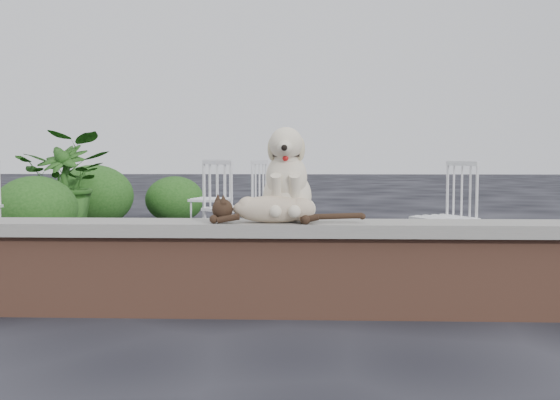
{
  "coord_description": "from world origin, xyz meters",
  "views": [
    {
      "loc": [
        0.3,
        -3.91,
        0.99
      ],
      "look_at": [
        0.14,
        0.2,
        0.7
      ],
      "focal_mm": 40.82,
      "sensor_mm": 36.0,
      "label": 1
    }
  ],
  "objects_px": {
    "chair_e": "(277,207)",
    "potted_plant_b": "(63,189)",
    "dog": "(287,174)",
    "cat": "(273,207)",
    "potted_plant_a": "(67,181)",
    "chair_c": "(231,207)",
    "chair_d": "(444,217)",
    "chair_b": "(211,198)"
  },
  "relations": [
    {
      "from": "chair_e",
      "to": "potted_plant_b",
      "type": "relative_size",
      "value": 0.84
    },
    {
      "from": "dog",
      "to": "cat",
      "type": "bearing_deg",
      "value": -116.09
    },
    {
      "from": "cat",
      "to": "potted_plant_a",
      "type": "xyz_separation_m",
      "value": [
        -2.92,
        4.36,
        -0.02
      ]
    },
    {
      "from": "dog",
      "to": "cat",
      "type": "height_order",
      "value": "dog"
    },
    {
      "from": "dog",
      "to": "potted_plant_b",
      "type": "bearing_deg",
      "value": 128.94
    },
    {
      "from": "potted_plant_a",
      "to": "potted_plant_b",
      "type": "xyz_separation_m",
      "value": [
        0.06,
        -0.31,
        -0.09
      ]
    },
    {
      "from": "chair_c",
      "to": "potted_plant_b",
      "type": "distance_m",
      "value": 2.77
    },
    {
      "from": "chair_d",
      "to": "cat",
      "type": "bearing_deg",
      "value": -69.86
    },
    {
      "from": "chair_d",
      "to": "chair_e",
      "type": "xyz_separation_m",
      "value": [
        -1.47,
        0.98,
        0.0
      ]
    },
    {
      "from": "potted_plant_a",
      "to": "potted_plant_b",
      "type": "height_order",
      "value": "potted_plant_a"
    },
    {
      "from": "chair_e",
      "to": "potted_plant_b",
      "type": "height_order",
      "value": "potted_plant_b"
    },
    {
      "from": "chair_b",
      "to": "potted_plant_b",
      "type": "relative_size",
      "value": 0.84
    },
    {
      "from": "chair_c",
      "to": "dog",
      "type": "bearing_deg",
      "value": 139.52
    },
    {
      "from": "chair_b",
      "to": "chair_e",
      "type": "xyz_separation_m",
      "value": [
        0.86,
        -1.29,
        0.0
      ]
    },
    {
      "from": "dog",
      "to": "chair_b",
      "type": "height_order",
      "value": "dog"
    },
    {
      "from": "dog",
      "to": "potted_plant_b",
      "type": "height_order",
      "value": "dog"
    },
    {
      "from": "potted_plant_b",
      "to": "chair_c",
      "type": "bearing_deg",
      "value": -33.6
    },
    {
      "from": "dog",
      "to": "chair_c",
      "type": "relative_size",
      "value": 0.63
    },
    {
      "from": "cat",
      "to": "chair_e",
      "type": "relative_size",
      "value": 1.17
    },
    {
      "from": "dog",
      "to": "chair_e",
      "type": "height_order",
      "value": "dog"
    },
    {
      "from": "chair_b",
      "to": "chair_e",
      "type": "height_order",
      "value": "same"
    },
    {
      "from": "dog",
      "to": "potted_plant_a",
      "type": "distance_m",
      "value": 5.17
    },
    {
      "from": "chair_e",
      "to": "potted_plant_a",
      "type": "xyz_separation_m",
      "value": [
        -2.83,
        1.79,
        0.18
      ]
    },
    {
      "from": "dog",
      "to": "potted_plant_a",
      "type": "relative_size",
      "value": 0.45
    },
    {
      "from": "dog",
      "to": "chair_c",
      "type": "height_order",
      "value": "dog"
    },
    {
      "from": "chair_c",
      "to": "chair_e",
      "type": "bearing_deg",
      "value": -139.52
    },
    {
      "from": "chair_d",
      "to": "potted_plant_b",
      "type": "height_order",
      "value": "potted_plant_b"
    },
    {
      "from": "cat",
      "to": "chair_e",
      "type": "xyz_separation_m",
      "value": [
        -0.09,
        2.57,
        -0.2
      ]
    },
    {
      "from": "cat",
      "to": "chair_c",
      "type": "height_order",
      "value": "chair_c"
    },
    {
      "from": "chair_d",
      "to": "chair_b",
      "type": "bearing_deg",
      "value": -163.18
    },
    {
      "from": "chair_c",
      "to": "chair_e",
      "type": "distance_m",
      "value": 0.47
    },
    {
      "from": "chair_b",
      "to": "potted_plant_a",
      "type": "distance_m",
      "value": 2.04
    },
    {
      "from": "cat",
      "to": "chair_e",
      "type": "height_order",
      "value": "chair_e"
    },
    {
      "from": "chair_c",
      "to": "potted_plant_a",
      "type": "distance_m",
      "value": 3.0
    },
    {
      "from": "dog",
      "to": "chair_b",
      "type": "xyz_separation_m",
      "value": [
        -1.03,
        3.71,
        -0.41
      ]
    },
    {
      "from": "chair_b",
      "to": "chair_e",
      "type": "bearing_deg",
      "value": -41.2
    },
    {
      "from": "chair_b",
      "to": "potted_plant_a",
      "type": "xyz_separation_m",
      "value": [
        -1.97,
        0.5,
        0.18
      ]
    },
    {
      "from": "cat",
      "to": "chair_d",
      "type": "bearing_deg",
      "value": 51.06
    },
    {
      "from": "dog",
      "to": "cat",
      "type": "distance_m",
      "value": 0.26
    },
    {
      "from": "potted_plant_a",
      "to": "chair_b",
      "type": "bearing_deg",
      "value": -14.3
    },
    {
      "from": "chair_c",
      "to": "chair_d",
      "type": "relative_size",
      "value": 1.0
    },
    {
      "from": "dog",
      "to": "chair_e",
      "type": "relative_size",
      "value": 0.63
    }
  ]
}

